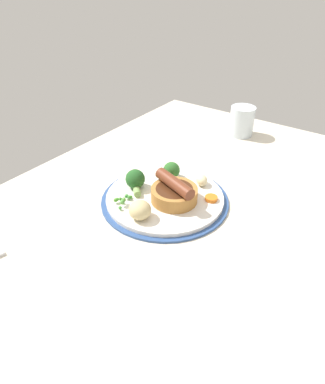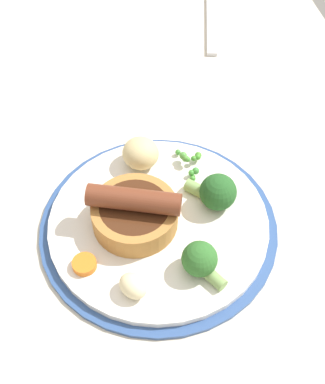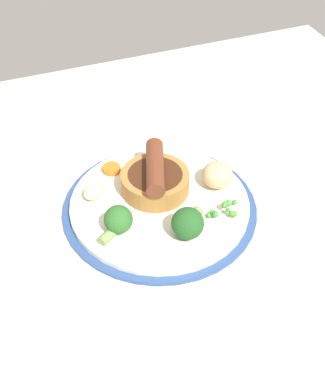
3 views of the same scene
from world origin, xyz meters
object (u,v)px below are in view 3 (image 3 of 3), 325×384
Objects in this scene: broccoli_floret_far at (118,221)px; potato_chunk_0 at (93,189)px; dinner_plate at (160,206)px; pea_pile at (225,209)px; potato_chunk_1 at (217,175)px; sausage_pudding at (155,179)px; broccoli_floret_near at (188,223)px; carrot_slice_0 at (111,169)px.

broccoli_floret_far is 8.13cm from potato_chunk_0.
dinner_plate is at bearing -8.90° from broccoli_floret_far.
dinner_plate is 9.59cm from pea_pile.
potato_chunk_1 reaches higher than dinner_plate.
potato_chunk_0 is at bearing -29.27° from dinner_plate.
broccoli_floret_far is (14.90, -2.27, 0.94)cm from pea_pile.
sausage_pudding is 9.95cm from broccoli_floret_near.
pea_pile is at bearing 147.57° from potato_chunk_0.
sausage_pudding is 11.04cm from pea_pile.
dinner_plate is 10.22cm from carrot_slice_0.
potato_chunk_1 reaches higher than carrot_slice_0.
broccoli_floret_far reaches higher than potato_chunk_1.
dinner_plate is at bearing 3.01° from potato_chunk_1.
potato_chunk_0 is (9.85, -11.98, -0.91)cm from broccoli_floret_near.
broccoli_floret_near is 1.08× the size of broccoli_floret_far.
pea_pile reaches higher than dinner_plate.
carrot_slice_0 is at bearing -133.15° from potato_chunk_0.
broccoli_floret_near is (6.32, 1.71, 1.16)cm from pea_pile.
potato_chunk_1 is (-8.95, 2.20, -0.20)cm from sausage_pudding.
potato_chunk_0 is (8.52, -4.77, 2.03)cm from dinner_plate.
pea_pile is at bearing 74.70° from potato_chunk_1.
broccoli_floret_near is 1.25× the size of potato_chunk_1.
sausage_pudding is at bearing 126.66° from carrot_slice_0.
carrot_slice_0 is at bearing -50.39° from pea_pile.
dinner_plate is 3.99cm from sausage_pudding.
carrot_slice_0 is (5.78, -16.32, -1.68)cm from broccoli_floret_near.
sausage_pudding is 9.22cm from potato_chunk_1.
potato_chunk_0 is at bearing -32.43° from pea_pile.
carrot_slice_0 is at bearing -116.12° from broccoli_floret_near.
broccoli_floret_far is 1.99× the size of carrot_slice_0.
dinner_plate is 2.61× the size of sausage_pudding.
sausage_pudding is at bearing 5.05° from broccoli_floret_far.
sausage_pudding is 8.18cm from carrot_slice_0.
sausage_pudding is (-0.33, -2.69, 2.92)cm from dinner_plate.
carrot_slice_0 is at bearing -64.00° from dinner_plate.
potato_chunk_0 is at bearing -13.54° from potato_chunk_1.
sausage_pudding is 9.14cm from potato_chunk_0.
dinner_plate is 9.69cm from potato_chunk_1.
potato_chunk_0 is (1.26, -8.00, -0.69)cm from broccoli_floret_far.
pea_pile is 1.12× the size of potato_chunk_1.
broccoli_floret_near reaches higher than pea_pile.
carrot_slice_0 reaches higher than dinner_plate.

